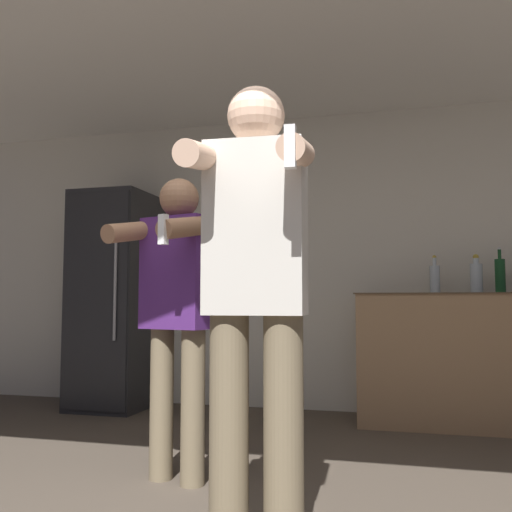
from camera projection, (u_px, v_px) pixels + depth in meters
name	position (u px, v px, depth m)	size (l,w,h in m)	color
wall_back	(317.00, 261.00, 4.96)	(7.00, 0.06, 2.55)	beige
ceiling_slab	(271.00, 26.00, 3.42)	(7.00, 3.87, 0.05)	silver
refrigerator	(116.00, 300.00, 5.01)	(0.61, 0.74, 1.87)	#262628
counter	(470.00, 359.00, 4.25)	(1.65, 0.68, 0.98)	#997551
bottle_red_label	(476.00, 277.00, 4.36)	(0.09, 0.09, 0.30)	silver
bottle_clear_vodka	(435.00, 278.00, 4.44)	(0.08, 0.08, 0.30)	silver
bottle_short_whiskey	(500.00, 275.00, 4.32)	(0.08, 0.08, 0.35)	#194723
person_woman_foreground	(256.00, 286.00, 2.13)	(0.47, 0.44, 1.74)	#75664C
person_man_side	(177.00, 298.00, 2.97)	(0.52, 0.54, 1.57)	#75664C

